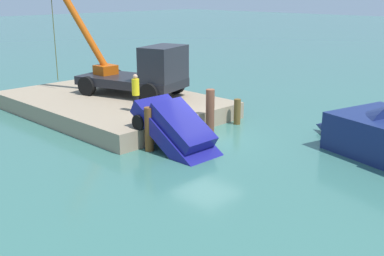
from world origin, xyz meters
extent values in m
plane|color=#386B60|center=(0.00, 0.00, 0.00)|extent=(200.00, 200.00, 0.00)
cube|color=gray|center=(-6.79, 0.00, 0.40)|extent=(11.39, 7.69, 0.81)
cube|color=black|center=(-6.50, 1.10, 1.53)|extent=(6.09, 4.00, 0.45)
cube|color=#26262C|center=(-4.56, 1.66, 2.62)|extent=(2.18, 2.78, 1.72)
cylinder|color=black|center=(-4.97, 2.87, 1.31)|extent=(1.04, 0.56, 1.00)
cylinder|color=black|center=(-4.27, 0.42, 1.31)|extent=(1.04, 0.56, 1.00)
cylinder|color=black|center=(-8.74, 1.79, 1.31)|extent=(1.04, 0.56, 1.00)
cylinder|color=black|center=(-8.04, -0.66, 1.31)|extent=(1.04, 0.56, 1.00)
cylinder|color=#BF4C0C|center=(-9.40, -0.09, 4.67)|extent=(3.01, 1.92, 5.20)
cube|color=#BF4C0C|center=(-8.12, 0.64, 2.01)|extent=(1.00, 1.00, 0.50)
cylinder|color=#4C4C19|center=(-10.68, -0.82, 4.22)|extent=(0.04, 0.04, 5.91)
cylinder|color=black|center=(-3.54, -1.01, 1.18)|extent=(0.28, 0.28, 0.75)
cylinder|color=yellow|center=(-3.54, -1.01, 1.94)|extent=(0.34, 0.34, 0.75)
sphere|color=tan|center=(-3.54, -1.01, 2.42)|extent=(0.22, 0.22, 0.22)
cube|color=navy|center=(0.30, -1.89, 0.53)|extent=(4.14, 1.86, 2.83)
cube|color=navy|center=(0.40, -1.90, 1.12)|extent=(2.40, 1.62, 1.71)
cylinder|color=black|center=(1.49, -1.01, -0.53)|extent=(0.88, 0.23, 0.88)
cylinder|color=black|center=(1.46, -2.81, -0.53)|extent=(0.88, 0.23, 0.88)
cylinder|color=black|center=(-1.17, -0.97, 1.08)|extent=(0.88, 0.23, 0.88)
cylinder|color=black|center=(-1.20, -2.78, 1.08)|extent=(0.88, 0.23, 0.88)
cone|color=navy|center=(4.42, 4.10, 0.25)|extent=(4.66, 4.37, 3.52)
cylinder|color=brown|center=(-0.70, -2.68, 0.89)|extent=(0.35, 0.35, 1.77)
cylinder|color=brown|center=(-0.61, -1.01, 0.64)|extent=(0.31, 0.31, 1.29)
cylinder|color=brown|center=(-0.67, 0.87, 0.98)|extent=(0.38, 0.38, 1.97)
cylinder|color=brown|center=(-0.65, 2.77, 0.61)|extent=(0.32, 0.32, 1.22)
camera|label=1|loc=(12.98, -14.24, 6.19)|focal=44.13mm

